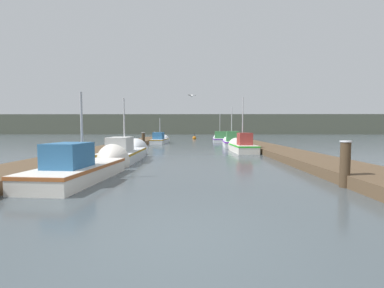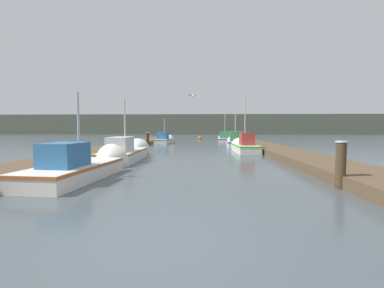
% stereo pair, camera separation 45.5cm
% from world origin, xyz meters
% --- Properties ---
extents(ground_plane, '(200.00, 200.00, 0.00)m').
position_xyz_m(ground_plane, '(0.00, 0.00, 0.00)').
color(ground_plane, '#424C51').
extents(dock_left, '(2.40, 40.00, 0.38)m').
position_xyz_m(dock_left, '(-5.93, 16.00, 0.19)').
color(dock_left, brown).
rests_on(dock_left, ground_plane).
extents(dock_right, '(2.40, 40.00, 0.38)m').
position_xyz_m(dock_right, '(5.93, 16.00, 0.19)').
color(dock_right, brown).
rests_on(dock_right, ground_plane).
extents(distant_shore_ridge, '(120.00, 16.00, 5.39)m').
position_xyz_m(distant_shore_ridge, '(0.00, 72.71, 2.70)').
color(distant_shore_ridge, '#565B4C').
rests_on(distant_shore_ridge, ground_plane).
extents(fishing_boat_0, '(2.04, 5.13, 3.49)m').
position_xyz_m(fishing_boat_0, '(-3.53, 5.18, 0.38)').
color(fishing_boat_0, silver).
rests_on(fishing_boat_0, ground_plane).
extents(fishing_boat_1, '(1.78, 5.50, 3.89)m').
position_xyz_m(fishing_boat_1, '(-3.53, 10.56, 0.39)').
color(fishing_boat_1, silver).
rests_on(fishing_boat_1, ground_plane).
extents(fishing_boat_2, '(1.58, 4.38, 4.36)m').
position_xyz_m(fishing_boat_2, '(3.79, 15.06, 0.42)').
color(fishing_boat_2, silver).
rests_on(fishing_boat_2, ground_plane).
extents(fishing_boat_3, '(1.73, 5.13, 4.08)m').
position_xyz_m(fishing_boat_3, '(3.77, 20.29, 0.46)').
color(fishing_boat_3, silver).
rests_on(fishing_boat_3, ground_plane).
extents(fishing_boat_4, '(1.62, 5.26, 3.25)m').
position_xyz_m(fishing_boat_4, '(-3.63, 25.62, 0.40)').
color(fishing_boat_4, silver).
rests_on(fishing_boat_4, ground_plane).
extents(fishing_boat_5, '(2.06, 6.53, 4.15)m').
position_xyz_m(fishing_boat_5, '(3.60, 29.86, 0.36)').
color(fishing_boat_5, silver).
rests_on(fishing_boat_5, ground_plane).
extents(mooring_piling_0, '(0.24, 0.24, 1.22)m').
position_xyz_m(mooring_piling_0, '(-4.90, 29.46, 0.62)').
color(mooring_piling_0, '#473523').
rests_on(mooring_piling_0, ground_plane).
extents(mooring_piling_1, '(0.32, 0.32, 1.38)m').
position_xyz_m(mooring_piling_1, '(4.74, 3.74, 0.70)').
color(mooring_piling_1, '#473523').
rests_on(mooring_piling_1, ground_plane).
extents(mooring_piling_2, '(0.29, 0.29, 1.04)m').
position_xyz_m(mooring_piling_2, '(-4.98, 29.14, 0.53)').
color(mooring_piling_2, '#473523').
rests_on(mooring_piling_2, ground_plane).
extents(mooring_piling_3, '(0.36, 0.36, 1.29)m').
position_xyz_m(mooring_piling_3, '(-4.81, 21.70, 0.65)').
color(mooring_piling_3, '#473523').
rests_on(mooring_piling_3, ground_plane).
extents(channel_buoy, '(0.61, 0.61, 1.11)m').
position_xyz_m(channel_buoy, '(0.28, 35.90, 0.17)').
color(channel_buoy, '#BF6513').
rests_on(channel_buoy, ground_plane).
extents(seagull_lead, '(0.53, 0.39, 0.12)m').
position_xyz_m(seagull_lead, '(0.14, 11.34, 3.63)').
color(seagull_lead, white).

